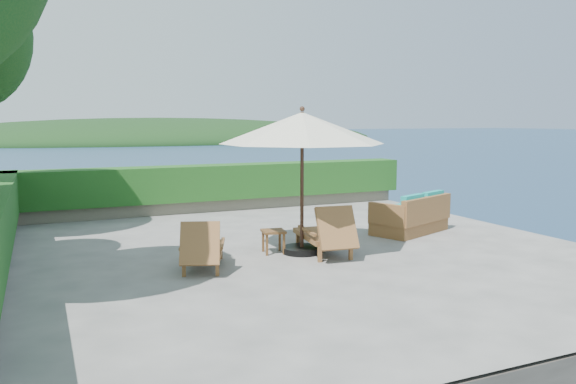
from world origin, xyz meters
name	(u,v)px	position (x,y,z in m)	size (l,w,h in m)	color
ground	(291,250)	(0.00, 0.00, 0.00)	(12.00, 12.00, 0.00)	gray
foundation	(290,323)	(0.00, 0.00, -1.55)	(12.00, 12.00, 3.00)	#564E44
offshore_island	(159,142)	(25.00, 140.00, -3.00)	(126.00, 57.60, 12.60)	black
planter_wall_far	(213,204)	(0.00, 5.60, 0.18)	(12.00, 0.60, 0.36)	gray
hedge_far	(212,182)	(0.00, 5.60, 0.85)	(12.40, 0.90, 1.00)	#1C4213
patio_umbrella	(302,130)	(0.11, -0.30, 2.47)	(4.33, 4.33, 2.93)	black
lounge_left	(203,248)	(-2.05, -0.72, 0.39)	(1.19, 1.76, 0.94)	brown
lounge_right	(326,233)	(0.47, -0.65, 0.44)	(0.97, 1.89, 1.05)	brown
side_table	(273,234)	(-0.42, -0.09, 0.39)	(0.51, 0.51, 0.47)	brown
wicker_loveseat	(412,217)	(3.37, 0.47, 0.38)	(2.22, 1.69, 0.98)	brown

